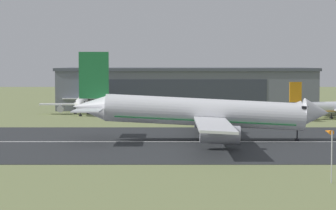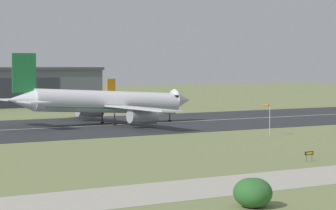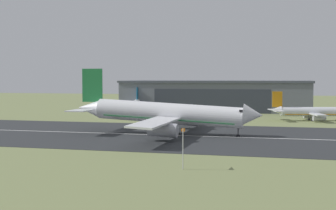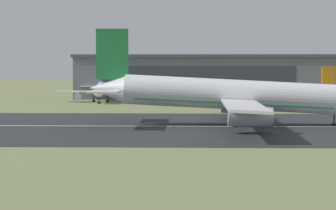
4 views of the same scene
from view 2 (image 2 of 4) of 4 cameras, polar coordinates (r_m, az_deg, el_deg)
ground_plane at (r=123.49m, az=-0.33°, el=-3.47°), size 654.30×654.30×0.00m
runway_strip at (r=170.76m, az=-9.99°, el=-1.71°), size 414.30×52.55×0.06m
runway_centreline at (r=170.76m, az=-9.99°, el=-1.70°), size 372.87×0.70×0.01m
taxiway_road at (r=98.62m, az=9.55°, el=-5.15°), size 310.73×12.12×0.05m
airplane_landing at (r=180.54m, az=-4.47°, el=0.17°), size 46.60×53.24×16.11m
airplane_parked_west at (r=238.71m, az=-2.24°, el=0.34°), size 26.24×19.68×9.44m
shrub_clump at (r=77.74m, az=6.17°, el=-6.30°), size 4.23×3.93×2.92m
windsock_pole at (r=153.82m, az=7.00°, el=-0.12°), size 0.82×2.61×6.24m
runway_sign at (r=114.73m, az=10.09°, el=-3.48°), size 1.54×0.13×1.43m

